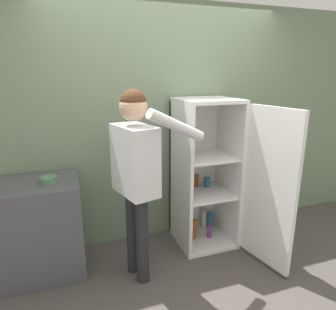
% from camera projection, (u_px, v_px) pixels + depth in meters
% --- Properties ---
extents(ground_plane, '(12.00, 12.00, 0.00)m').
position_uv_depth(ground_plane, '(200.00, 282.00, 2.73)').
color(ground_plane, '#4C4742').
extents(wall_back, '(7.00, 0.06, 2.55)m').
position_uv_depth(wall_back, '(165.00, 126.00, 3.28)').
color(wall_back, gray).
rests_on(wall_back, ground_plane).
extents(refrigerator, '(0.76, 1.18, 1.59)m').
position_uv_depth(refrigerator, '(215.00, 177.00, 3.15)').
color(refrigerator, white).
rests_on(refrigerator, ground_plane).
extents(person, '(0.76, 0.57, 1.72)m').
position_uv_depth(person, '(136.00, 164.00, 2.53)').
color(person, '#262628').
rests_on(person, ground_plane).
extents(counter, '(0.72, 0.59, 0.90)m').
position_uv_depth(counter, '(41.00, 228.00, 2.76)').
color(counter, '#4C4C51').
rests_on(counter, ground_plane).
extents(bowl, '(0.14, 0.14, 0.06)m').
position_uv_depth(bowl, '(49.00, 180.00, 2.62)').
color(bowl, '#517F5B').
rests_on(bowl, counter).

